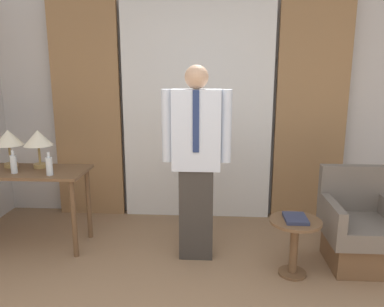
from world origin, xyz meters
TOP-DOWN VIEW (x-y plane):
  - wall_back at (0.00, 3.00)m, footprint 10.00×0.06m
  - curtain_sheer_center at (0.00, 2.87)m, footprint 1.74×0.06m
  - curtain_drape_left at (-1.31, 2.87)m, footprint 0.80×0.06m
  - curtain_drape_right at (1.31, 2.87)m, footprint 0.80×0.06m
  - desk at (-1.70, 1.96)m, footprint 1.30×0.54m
  - table_lamp_left at (-1.85, 2.06)m, footprint 0.28×0.28m
  - table_lamp_right at (-1.55, 2.06)m, footprint 0.28×0.28m
  - bottle_near_edge at (-1.33, 1.80)m, footprint 0.06×0.06m
  - bottle_by_lamp at (-1.70, 1.84)m, footprint 0.06×0.06m
  - person at (0.04, 1.82)m, footprint 0.63×0.21m
  - armchair at (1.53, 1.77)m, footprint 0.62×0.64m
  - side_table at (0.91, 1.54)m, footprint 0.44×0.44m
  - book at (0.90, 1.54)m, footprint 0.19×0.25m

SIDE VIEW (x-z plane):
  - armchair at x=1.53m, z-range -0.11..0.77m
  - side_table at x=0.91m, z-range 0.09..0.60m
  - book at x=0.90m, z-range 0.51..0.54m
  - desk at x=-1.70m, z-range 0.28..1.07m
  - bottle_near_edge at x=-1.33m, z-range 0.78..1.00m
  - bottle_by_lamp at x=-1.70m, z-range 0.78..1.00m
  - person at x=0.04m, z-range 0.09..1.89m
  - table_lamp_left at x=-1.85m, z-range 0.89..1.27m
  - table_lamp_right at x=-1.55m, z-range 0.89..1.27m
  - curtain_sheer_center at x=0.00m, z-range 0.00..2.58m
  - curtain_drape_left at x=-1.31m, z-range 0.00..2.58m
  - curtain_drape_right at x=1.31m, z-range 0.00..2.58m
  - wall_back at x=0.00m, z-range 0.00..2.70m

